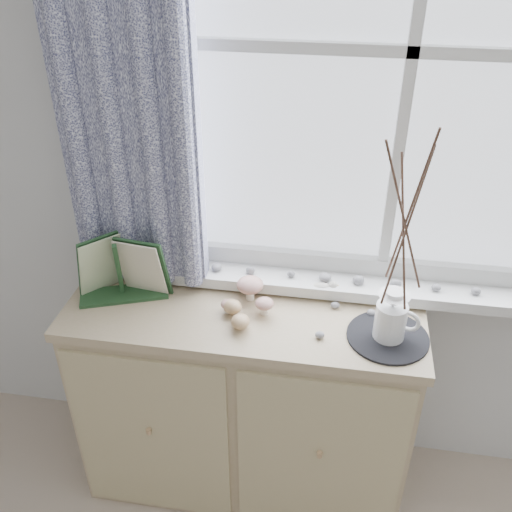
% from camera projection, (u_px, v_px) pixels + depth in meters
% --- Properties ---
extents(sideboard, '(1.20, 0.45, 0.85)m').
position_uv_depth(sideboard, '(245.00, 400.00, 2.13)').
color(sideboard, tan).
rests_on(sideboard, ground).
extents(botanical_book, '(0.37, 0.24, 0.24)m').
position_uv_depth(botanical_book, '(117.00, 272.00, 1.88)').
color(botanical_book, '#204222').
rests_on(botanical_book, sideboard).
extents(toadstool_cluster, '(0.18, 0.15, 0.08)m').
position_uv_depth(toadstool_cluster, '(251.00, 292.00, 1.90)').
color(toadstool_cluster, white).
rests_on(toadstool_cluster, sideboard).
extents(wooden_eggs, '(0.10, 0.12, 0.07)m').
position_uv_depth(wooden_eggs, '(236.00, 314.00, 1.83)').
color(wooden_eggs, tan).
rests_on(wooden_eggs, sideboard).
extents(songbird_figurine, '(0.13, 0.07, 0.06)m').
position_uv_depth(songbird_figurine, '(322.00, 289.00, 1.94)').
color(songbird_figurine, silver).
rests_on(songbird_figurine, sideboard).
extents(crocheted_doily, '(0.26, 0.26, 0.01)m').
position_uv_depth(crocheted_doily, '(388.00, 337.00, 1.78)').
color(crocheted_doily, black).
rests_on(crocheted_doily, sideboard).
extents(twig_pitcher, '(0.33, 0.33, 0.73)m').
position_uv_depth(twig_pitcher, '(407.00, 220.00, 1.55)').
color(twig_pitcher, white).
rests_on(twig_pitcher, crocheted_doily).
extents(sideboard_pebbles, '(0.33, 0.23, 0.02)m').
position_uv_depth(sideboard_pebbles, '(343.00, 317.00, 1.85)').
color(sideboard_pebbles, gray).
rests_on(sideboard_pebbles, sideboard).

